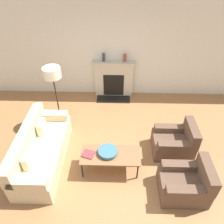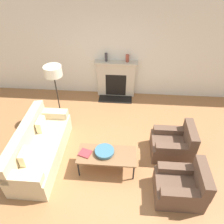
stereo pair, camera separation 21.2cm
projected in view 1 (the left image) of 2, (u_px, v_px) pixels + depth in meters
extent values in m
plane|color=#99663D|center=(104.00, 168.00, 4.71)|extent=(18.00, 18.00, 0.00)
cube|color=silver|center=(109.00, 49.00, 6.15)|extent=(18.00, 0.06, 2.90)
cube|color=beige|center=(114.00, 79.00, 6.61)|extent=(1.12, 0.20, 1.08)
cube|color=black|center=(114.00, 85.00, 6.63)|extent=(0.62, 0.04, 0.70)
cube|color=black|center=(113.00, 99.00, 6.72)|extent=(1.01, 0.40, 0.02)
cube|color=beige|center=(114.00, 63.00, 6.23)|extent=(1.24, 0.28, 0.05)
cube|color=#CCB78E|center=(44.00, 154.00, 4.73)|extent=(0.80, 2.06, 0.45)
cube|color=#CCB78E|center=(25.00, 139.00, 4.47)|extent=(0.20, 2.06, 0.41)
cube|color=#CCB78E|center=(27.00, 182.00, 3.82)|extent=(0.74, 0.22, 0.18)
cube|color=#CCB78E|center=(52.00, 116.00, 5.26)|extent=(0.74, 0.22, 0.18)
cube|color=beige|center=(28.00, 160.00, 4.15)|extent=(0.12, 0.32, 0.28)
cube|color=beige|center=(42.00, 127.00, 4.87)|extent=(0.12, 0.32, 0.28)
cube|color=brown|center=(182.00, 186.00, 4.15)|extent=(0.87, 0.72, 0.38)
cube|color=brown|center=(207.00, 174.00, 3.90)|extent=(0.18, 0.72, 0.39)
cube|color=brown|center=(182.00, 166.00, 4.20)|extent=(0.78, 0.18, 0.14)
cube|color=brown|center=(189.00, 191.00, 3.78)|extent=(0.78, 0.18, 0.14)
cube|color=brown|center=(172.00, 145.00, 4.98)|extent=(0.87, 0.72, 0.38)
cube|color=brown|center=(191.00, 133.00, 4.73)|extent=(0.18, 0.72, 0.39)
cube|color=brown|center=(172.00, 128.00, 5.03)|extent=(0.78, 0.18, 0.14)
cube|color=brown|center=(176.00, 146.00, 4.61)|extent=(0.78, 0.18, 0.14)
cube|color=brown|center=(110.00, 155.00, 4.44)|extent=(1.20, 0.54, 0.03)
cylinder|color=black|center=(82.00, 170.00, 4.41)|extent=(0.03, 0.03, 0.41)
cylinder|color=black|center=(137.00, 172.00, 4.39)|extent=(0.03, 0.03, 0.41)
cylinder|color=black|center=(85.00, 153.00, 4.77)|extent=(0.03, 0.03, 0.41)
cylinder|color=black|center=(136.00, 154.00, 4.75)|extent=(0.03, 0.03, 0.41)
cylinder|color=#38667A|center=(108.00, 153.00, 4.45)|extent=(0.14, 0.14, 0.02)
cylinder|color=#38667A|center=(108.00, 151.00, 4.43)|extent=(0.39, 0.39, 0.06)
cube|color=#9E2D33|center=(88.00, 154.00, 4.42)|extent=(0.29, 0.27, 0.02)
cylinder|color=black|center=(61.00, 121.00, 5.91)|extent=(0.40, 0.40, 0.03)
cylinder|color=black|center=(57.00, 100.00, 5.48)|extent=(0.03, 0.03, 1.36)
cylinder|color=beige|center=(52.00, 73.00, 5.01)|extent=(0.42, 0.42, 0.24)
cylinder|color=#3D383D|center=(104.00, 57.00, 6.17)|extent=(0.08, 0.08, 0.24)
cylinder|color=brown|center=(125.00, 58.00, 6.17)|extent=(0.10, 0.10, 0.21)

